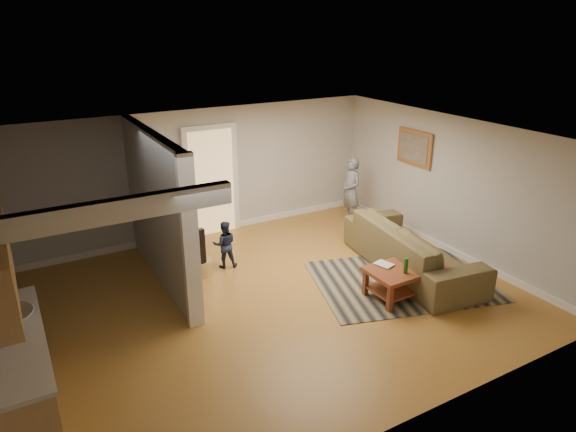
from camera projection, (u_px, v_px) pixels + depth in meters
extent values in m
plane|color=olive|center=(268.00, 300.00, 7.91)|extent=(7.50, 7.50, 0.00)
cube|color=#AAA7A3|center=(195.00, 174.00, 9.90)|extent=(7.50, 0.04, 2.50)
cube|color=#AAA7A3|center=(452.00, 186.00, 9.19)|extent=(0.04, 6.00, 2.50)
cube|color=white|center=(266.00, 140.00, 7.01)|extent=(7.50, 6.00, 0.04)
cube|color=#AAA7A3|center=(157.00, 209.00, 8.08)|extent=(0.15, 3.10, 2.50)
cube|color=white|center=(191.00, 244.00, 6.83)|extent=(0.22, 0.10, 2.50)
cube|color=white|center=(200.00, 232.00, 10.30)|extent=(7.50, 0.04, 0.12)
cube|color=white|center=(444.00, 247.00, 9.61)|extent=(0.04, 6.00, 0.12)
cube|color=#D8B272|center=(212.00, 183.00, 10.06)|extent=(0.90, 0.06, 2.10)
cube|color=tan|center=(20.00, 377.00, 5.52)|extent=(0.60, 2.20, 0.90)
cube|color=beige|center=(11.00, 340.00, 5.35)|extent=(0.64, 2.24, 0.05)
imported|color=silver|center=(9.00, 324.00, 5.58)|extent=(0.54, 0.54, 0.19)
cube|color=#2F2415|center=(172.00, 183.00, 7.38)|extent=(0.03, 0.40, 0.34)
cube|color=#2F2415|center=(162.00, 174.00, 7.79)|extent=(0.03, 0.40, 0.34)
cube|color=#2F2415|center=(153.00, 167.00, 8.19)|extent=(0.03, 0.40, 0.34)
cube|color=#9B6033|center=(414.00, 148.00, 9.81)|extent=(0.04, 0.90, 0.68)
cube|color=black|center=(402.00, 281.00, 8.48)|extent=(3.30, 2.79, 0.01)
imported|color=#4C3F26|center=(409.00, 270.00, 8.87)|extent=(1.50, 2.96, 0.83)
cube|color=brown|center=(406.00, 268.00, 7.92)|extent=(1.23, 0.72, 0.06)
cube|color=silver|center=(406.00, 268.00, 7.92)|extent=(0.77, 0.43, 0.02)
cube|color=brown|center=(404.00, 285.00, 8.03)|extent=(1.13, 0.62, 0.03)
cube|color=brown|center=(390.00, 298.00, 7.52)|extent=(0.07, 0.07, 0.45)
cube|color=brown|center=(443.00, 281.00, 8.03)|extent=(0.07, 0.07, 0.45)
cube|color=brown|center=(366.00, 282.00, 7.98)|extent=(0.07, 0.07, 0.45)
cube|color=brown|center=(417.00, 266.00, 8.49)|extent=(0.07, 0.07, 0.45)
imported|color=navy|center=(413.00, 260.00, 8.13)|extent=(0.21, 0.21, 0.21)
cylinder|color=#175F15|center=(406.00, 266.00, 7.67)|extent=(0.07, 0.07, 0.25)
imported|color=#998C4C|center=(380.00, 267.00, 7.89)|extent=(0.27, 0.32, 0.03)
imported|color=#66594C|center=(420.00, 270.00, 7.80)|extent=(0.26, 0.33, 0.02)
cube|color=brown|center=(162.00, 221.00, 8.99)|extent=(0.64, 1.27, 0.05)
cube|color=brown|center=(163.00, 239.00, 9.11)|extent=(0.58, 1.17, 0.03)
cylinder|color=brown|center=(169.00, 252.00, 8.65)|extent=(0.05, 0.05, 0.75)
cylinder|color=brown|center=(143.00, 233.00, 9.42)|extent=(0.05, 0.05, 0.75)
cylinder|color=brown|center=(185.00, 248.00, 8.83)|extent=(0.05, 0.05, 0.75)
cylinder|color=brown|center=(158.00, 229.00, 9.59)|extent=(0.05, 0.05, 0.75)
imported|color=black|center=(162.00, 220.00, 8.99)|extent=(0.28, 0.99, 0.56)
cylinder|color=white|center=(179.00, 221.00, 8.68)|extent=(0.10, 0.10, 0.18)
cube|color=black|center=(202.00, 253.00, 8.45)|extent=(0.11, 0.11, 0.88)
cube|color=black|center=(162.00, 239.00, 9.00)|extent=(0.11, 0.11, 0.90)
cylinder|color=#A78548|center=(200.00, 267.00, 8.67)|extent=(0.42, 0.42, 0.27)
sphere|color=red|center=(202.00, 258.00, 8.67)|extent=(0.13, 0.13, 0.13)
sphere|color=yellow|center=(196.00, 259.00, 8.60)|extent=(0.13, 0.13, 0.13)
sphere|color=green|center=(201.00, 259.00, 8.56)|extent=(0.13, 0.13, 0.13)
imported|color=gray|center=(350.00, 223.00, 10.92)|extent=(0.38, 0.54, 1.42)
imported|color=#1D253C|center=(226.00, 266.00, 8.99)|extent=(0.49, 0.43, 0.85)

